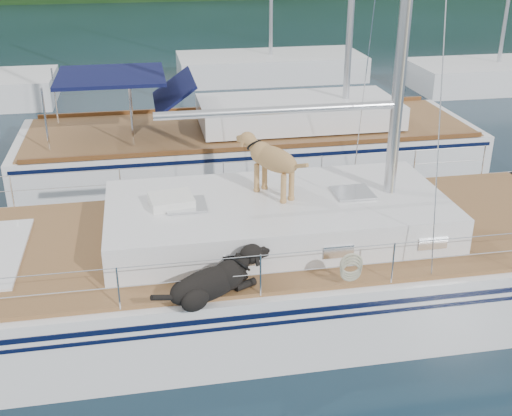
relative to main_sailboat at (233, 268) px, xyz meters
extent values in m
plane|color=black|center=(-0.09, 0.01, -0.68)|extent=(120.00, 120.00, 0.00)
cube|color=white|center=(-0.09, 0.01, -0.18)|extent=(12.00, 3.80, 1.40)
cube|color=brown|center=(-0.09, 0.01, 0.55)|extent=(11.52, 3.50, 0.06)
cube|color=white|center=(0.71, 0.01, 0.86)|extent=(5.20, 2.50, 0.55)
cylinder|color=silver|center=(0.71, 0.01, 2.53)|extent=(3.60, 0.12, 0.12)
cylinder|color=silver|center=(-0.09, -1.74, 1.14)|extent=(10.56, 0.01, 0.01)
cylinder|color=silver|center=(-0.09, 1.75, 1.14)|extent=(10.56, 0.01, 0.01)
cube|color=blue|center=(-0.59, 1.13, 0.61)|extent=(0.77, 0.56, 0.06)
cube|color=white|center=(-0.91, 0.05, 1.21)|extent=(0.70, 0.60, 0.16)
torus|color=#BCB795|center=(1.30, -1.82, 0.94)|extent=(0.40, 0.14, 0.40)
cube|color=white|center=(1.33, 6.04, -0.23)|extent=(11.00, 3.50, 1.30)
cube|color=brown|center=(1.33, 6.04, 0.42)|extent=(10.56, 3.29, 0.06)
cube|color=white|center=(2.53, 6.04, 0.77)|extent=(4.80, 2.30, 0.55)
cube|color=#101645|center=(-1.87, 6.04, 1.82)|extent=(2.40, 2.30, 0.08)
cube|color=white|center=(3.91, 16.01, -0.28)|extent=(7.20, 3.00, 1.10)
cube|color=white|center=(11.91, 13.01, -0.28)|extent=(6.40, 3.00, 1.10)
camera|label=1|loc=(-1.25, -8.79, 5.02)|focal=45.00mm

